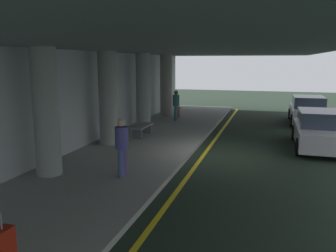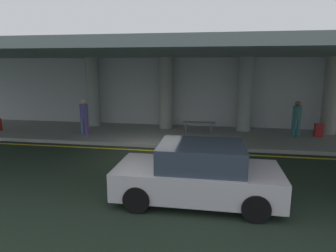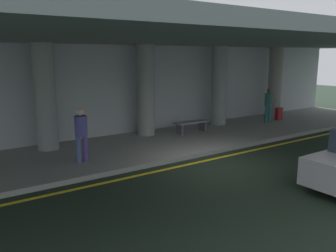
{
  "view_description": "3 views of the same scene",
  "coord_description": "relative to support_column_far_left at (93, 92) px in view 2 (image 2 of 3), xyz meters",
  "views": [
    {
      "loc": [
        -12.59,
        -1.68,
        3.4
      ],
      "look_at": [
        -1.75,
        1.47,
        1.33
      ],
      "focal_mm": 37.88,
      "sensor_mm": 36.0,
      "label": 1
    },
    {
      "loc": [
        2.61,
        -10.67,
        3.4
      ],
      "look_at": [
        0.51,
        2.03,
        0.74
      ],
      "focal_mm": 31.53,
      "sensor_mm": 36.0,
      "label": 2
    },
    {
      "loc": [
        -7.32,
        -7.81,
        3.4
      ],
      "look_at": [
        -0.62,
        1.93,
        1.0
      ],
      "focal_mm": 37.61,
      "sensor_mm": 36.0,
      "label": 3
    }
  ],
  "objects": [
    {
      "name": "traveler_with_luggage",
      "position": [
        10.25,
        -1.09,
        -0.86
      ],
      "size": [
        0.38,
        0.38,
        1.68
      ],
      "rotation": [
        0.0,
        0.0,
        0.92
      ],
      "color": "#22565E",
      "rests_on": "sidewalk"
    },
    {
      "name": "lane_stripe_yellow",
      "position": [
        4.0,
        -3.84,
        -1.97
      ],
      "size": [
        26.0,
        0.14,
        0.01
      ],
      "primitive_type": "cube",
      "color": "yellow",
      "rests_on": "ground"
    },
    {
      "name": "support_column_far_left",
      "position": [
        0.0,
        0.0,
        0.0
      ],
      "size": [
        0.73,
        0.73,
        3.65
      ],
      "primitive_type": "cylinder",
      "color": "gray",
      "rests_on": "sidewalk"
    },
    {
      "name": "support_column_left_mid",
      "position": [
        4.0,
        0.0,
        0.0
      ],
      "size": [
        0.73,
        0.73,
        3.65
      ],
      "primitive_type": "cylinder",
      "color": "gray",
      "rests_on": "sidewalk"
    },
    {
      "name": "sidewalk",
      "position": [
        4.0,
        -1.33,
        -1.9
      ],
      "size": [
        26.0,
        4.2,
        0.15
      ],
      "primitive_type": "cube",
      "color": "gray",
      "rests_on": "ground"
    },
    {
      "name": "car_silver",
      "position": [
        6.22,
        -8.04,
        -1.26
      ],
      "size": [
        4.1,
        1.92,
        1.5
      ],
      "rotation": [
        0.0,
        0.0,
        -0.05
      ],
      "color": "#BAB5BC",
      "rests_on": "ground"
    },
    {
      "name": "bench_metal",
      "position": [
        5.8,
        -0.75,
        -1.47
      ],
      "size": [
        1.6,
        0.5,
        0.48
      ],
      "color": "slate",
      "rests_on": "sidewalk"
    },
    {
      "name": "support_column_center",
      "position": [
        8.0,
        0.0,
        0.0
      ],
      "size": [
        0.73,
        0.73,
        3.65
      ],
      "primitive_type": "cylinder",
      "color": "gray",
      "rests_on": "sidewalk"
    },
    {
      "name": "ceiling_overhang",
      "position": [
        4.0,
        -1.83,
        1.97
      ],
      "size": [
        28.0,
        13.2,
        0.3
      ],
      "primitive_type": "cube",
      "color": "slate",
      "rests_on": "support_column_far_left"
    },
    {
      "name": "person_waiting_for_ride",
      "position": [
        0.42,
        -2.12,
        -0.86
      ],
      "size": [
        0.38,
        0.38,
        1.68
      ],
      "rotation": [
        0.0,
        0.0,
        0.17
      ],
      "color": "#44558A",
      "rests_on": "sidewalk"
    },
    {
      "name": "support_column_right_mid",
      "position": [
        12.0,
        0.0,
        0.0
      ],
      "size": [
        0.73,
        0.73,
        3.65
      ],
      "primitive_type": "cylinder",
      "color": "gray",
      "rests_on": "sidewalk"
    },
    {
      "name": "terminal_back_wall",
      "position": [
        4.0,
        0.92,
        -0.07
      ],
      "size": [
        26.0,
        0.3,
        3.8
      ],
      "primitive_type": "cube",
      "color": "#AAB1B3",
      "rests_on": "ground"
    },
    {
      "name": "ground_plane",
      "position": [
        4.0,
        -4.43,
        -1.97
      ],
      "size": [
        60.0,
        60.0,
        0.0
      ],
      "primitive_type": "plane",
      "color": "black"
    },
    {
      "name": "suitcase_upright_primary",
      "position": [
        11.31,
        -0.9,
        -1.51
      ],
      "size": [
        0.36,
        0.22,
        0.9
      ],
      "rotation": [
        0.0,
        0.0,
        0.25
      ],
      "color": "maroon",
      "rests_on": "sidewalk"
    }
  ]
}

